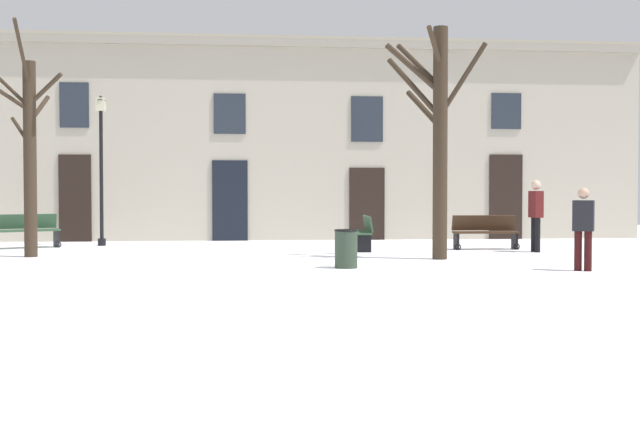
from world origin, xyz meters
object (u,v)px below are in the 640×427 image
object	(u,v)px
tree_left_of_center	(29,148)
person_by_shop_door	(583,225)
bench_by_litter_bin	(362,232)
person_crossing_plaza	(536,212)
streetlamp	(101,154)
bench_near_lamp	(485,231)
bench_far_corner	(24,230)
tree_right_of_center	(437,131)
litter_bin	(346,249)

from	to	relation	value
tree_left_of_center	person_by_shop_door	xyz separation A→B (m)	(11.28, -4.25, -1.63)
bench_by_litter_bin	person_crossing_plaza	bearing A→B (deg)	77.77
tree_left_of_center	streetlamp	distance (m)	3.71
bench_near_lamp	bench_far_corner	size ratio (longest dim) A/B	0.95
tree_left_of_center	tree_right_of_center	distance (m)	9.29
bench_near_lamp	bench_far_corner	distance (m)	12.11
litter_bin	person_crossing_plaza	xyz separation A→B (m)	(5.19, 3.50, 0.61)
tree_right_of_center	bench_by_litter_bin	distance (m)	3.93
bench_far_corner	person_crossing_plaza	xyz separation A→B (m)	(12.98, -2.57, 0.52)
litter_bin	person_by_shop_door	bearing A→B (deg)	-12.77
streetlamp	person_by_shop_door	bearing A→B (deg)	-37.25
person_crossing_plaza	tree_left_of_center	bearing A→B (deg)	-96.11
tree_left_of_center	bench_by_litter_bin	world-z (taller)	tree_left_of_center
tree_left_of_center	person_by_shop_door	world-z (taller)	tree_left_of_center
person_by_shop_door	person_crossing_plaza	bearing A→B (deg)	-69.50
tree_right_of_center	bench_near_lamp	distance (m)	4.11
litter_bin	bench_far_corner	world-z (taller)	bench_far_corner
tree_left_of_center	bench_far_corner	xyz separation A→B (m)	(-0.89, 2.81, -2.02)
bench_by_litter_bin	bench_far_corner	xyz separation A→B (m)	(-8.81, 1.39, 0.01)
tree_right_of_center	litter_bin	size ratio (longest dim) A/B	6.76
litter_bin	bench_by_litter_bin	bearing A→B (deg)	77.61
bench_near_lamp	person_crossing_plaza	size ratio (longest dim) A/B	0.97
bench_near_lamp	person_by_shop_door	world-z (taller)	person_by_shop_door
tree_right_of_center	litter_bin	distance (m)	3.81
litter_bin	bench_near_lamp	size ratio (longest dim) A/B	0.44
tree_right_of_center	litter_bin	world-z (taller)	tree_right_of_center
tree_left_of_center	bench_near_lamp	world-z (taller)	tree_left_of_center
litter_bin	bench_by_litter_bin	xyz separation A→B (m)	(1.03, 4.67, 0.08)
streetlamp	bench_by_litter_bin	size ratio (longest dim) A/B	2.18
streetlamp	person_crossing_plaza	bearing A→B (deg)	-16.72
tree_left_of_center	bench_far_corner	world-z (taller)	tree_left_of_center
person_crossing_plaza	person_by_shop_door	bearing A→B (deg)	-17.37
bench_by_litter_bin	bench_near_lamp	xyz separation A→B (m)	(3.20, -0.14, 0.00)
litter_bin	bench_near_lamp	xyz separation A→B (m)	(4.23, 4.53, 0.08)
streetlamp	litter_bin	size ratio (longest dim) A/B	5.46
bench_by_litter_bin	person_crossing_plaza	size ratio (longest dim) A/B	1.07
bench_far_corner	bench_by_litter_bin	bearing A→B (deg)	-36.40
tree_right_of_center	person_by_shop_door	bearing A→B (deg)	-52.94
person_by_shop_door	tree_right_of_center	bearing A→B (deg)	-22.33
bench_near_lamp	person_crossing_plaza	world-z (taller)	person_crossing_plaza
litter_bin	person_by_shop_door	distance (m)	4.53
bench_by_litter_bin	bench_far_corner	size ratio (longest dim) A/B	1.05
bench_by_litter_bin	tree_left_of_center	bearing A→B (deg)	-76.35
tree_left_of_center	litter_bin	xyz separation A→B (m)	(6.89, -3.26, -2.11)
litter_bin	person_by_shop_door	world-z (taller)	person_by_shop_door
bench_near_lamp	person_crossing_plaza	bearing A→B (deg)	-46.83
tree_right_of_center	bench_by_litter_bin	size ratio (longest dim) A/B	2.70
tree_right_of_center	litter_bin	xyz separation A→B (m)	(-2.27, -1.81, -2.47)
litter_bin	bench_far_corner	distance (m)	9.87
tree_left_of_center	litter_bin	bearing A→B (deg)	-25.29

